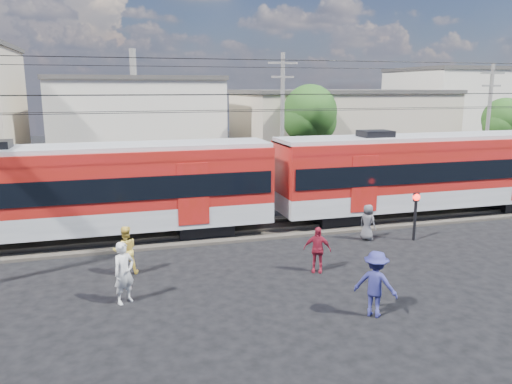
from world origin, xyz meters
The scene contains 19 objects.
ground centered at (0.00, 0.00, 0.00)m, with size 120.00×120.00×0.00m, color black.
track_bed centered at (0.00, 8.00, 0.06)m, with size 70.00×3.40×0.12m, color #2D2823.
rail_near centered at (0.00, 7.25, 0.18)m, with size 70.00×0.12×0.12m, color #59544C.
rail_far centered at (0.00, 8.75, 0.18)m, with size 70.00×0.12×0.12m, color #59544C.
commuter_train centered at (-5.07, 8.00, 2.40)m, with size 50.30×3.08×4.17m.
building_midwest centered at (-2.00, 27.00, 3.66)m, with size 12.24×12.24×7.30m.
building_mideast centered at (14.00, 24.00, 3.16)m, with size 16.32×10.20×6.30m.
building_east centered at (28.00, 28.00, 4.16)m, with size 10.20×10.20×8.30m.
utility_pole_mid centered at (6.00, 15.00, 4.53)m, with size 1.80×0.24×8.50m.
utility_pole_east centered at (20.00, 14.00, 4.28)m, with size 1.80×0.24×8.00m.
tree_near centered at (9.19, 18.09, 4.66)m, with size 3.82×3.64×6.72m.
tree_far centered at (24.19, 17.09, 3.99)m, with size 3.36×3.12×5.76m.
pedestrian_a centered at (-3.79, 1.44, 0.97)m, with size 0.71×0.46×1.93m, color beige.
pedestrian_b centered at (-3.68, 3.90, 0.88)m, with size 0.85×0.67×1.76m, color gold.
pedestrian_c centered at (3.14, -1.51, 0.97)m, with size 1.26×0.72×1.95m, color navy.
pedestrian_d centered at (2.92, 2.22, 0.83)m, with size 0.98×0.41×1.67m, color maroon.
pedestrian_e centered at (6.53, 5.16, 0.79)m, with size 0.77×0.50×1.57m, color #48484D.
car_silver centered at (20.80, 12.40, 0.64)m, with size 1.50×3.74×1.27m, color silver.
crossing_signal centered at (8.45, 4.53, 1.46)m, with size 0.31×0.31×2.11m.
Camera 1 is at (-3.93, -13.49, 6.52)m, focal length 35.00 mm.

